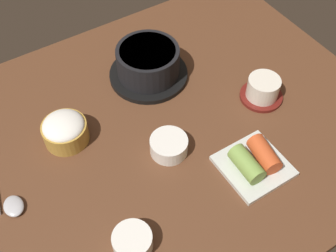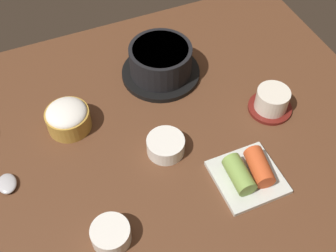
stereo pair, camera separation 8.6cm
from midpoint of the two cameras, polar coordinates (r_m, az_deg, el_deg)
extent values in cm
cube|color=#56331E|center=(89.48, 1.06, -1.23)|extent=(100.00, 76.00, 2.00)
cylinder|color=black|center=(99.53, 1.50, 7.11)|extent=(18.33, 18.33, 1.20)
cylinder|color=black|center=(96.77, 1.55, 8.81)|extent=(14.36, 14.36, 6.82)
cylinder|color=#D15619|center=(94.69, 1.59, 10.19)|extent=(12.64, 12.64, 0.60)
cylinder|color=#B78C38|center=(89.27, -10.71, 0.68)|extent=(9.23, 9.23, 4.45)
ellipsoid|color=white|center=(87.59, -10.92, 1.60)|extent=(8.49, 8.49, 3.23)
cylinder|color=maroon|center=(96.02, 16.14, 2.23)|extent=(9.58, 9.58, 0.80)
cylinder|color=silver|center=(94.05, 16.51, 3.32)|extent=(7.12, 7.12, 4.67)
cylinder|color=#C6D18C|center=(92.61, 16.79, 4.16)|extent=(6.05, 6.05, 0.40)
cylinder|color=white|center=(84.41, 2.75, -2.80)|extent=(7.70, 7.70, 3.48)
cylinder|color=#386B2D|center=(83.24, 2.79, -2.22)|extent=(6.31, 6.31, 0.50)
cube|color=silver|center=(83.95, 13.63, -6.96)|extent=(12.48, 12.48, 1.00)
cylinder|color=#7A9E47|center=(81.09, 12.64, -6.63)|extent=(4.05, 7.64, 3.74)
cylinder|color=#C64C23|center=(82.94, 15.21, -5.55)|extent=(4.97, 8.02, 3.74)
cylinder|color=white|center=(74.97, -4.43, -14.70)|extent=(6.96, 6.96, 3.57)
cylinder|color=brown|center=(73.62, -4.50, -14.23)|extent=(5.71, 5.71, 0.50)
ellipsoid|color=#B7B7BC|center=(84.85, -18.32, -7.63)|extent=(3.60, 4.68, 1.26)
camera|label=1|loc=(0.04, -87.13, 3.60)|focal=44.94mm
camera|label=2|loc=(0.04, 92.87, -3.60)|focal=44.94mm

